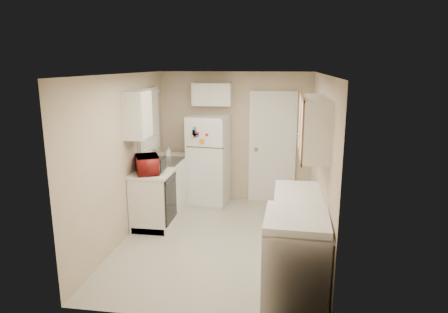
# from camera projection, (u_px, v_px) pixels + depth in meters

# --- Properties ---
(floor) EXTENTS (3.80, 3.80, 0.00)m
(floor) POSITION_uv_depth(u_px,v_px,m) (219.00, 240.00, 5.89)
(floor) COLOR beige
(floor) RESTS_ON ground
(ceiling) EXTENTS (3.80, 3.80, 0.00)m
(ceiling) POSITION_uv_depth(u_px,v_px,m) (219.00, 74.00, 5.34)
(ceiling) COLOR white
(ceiling) RESTS_ON floor
(wall_left) EXTENTS (3.80, 3.80, 0.00)m
(wall_left) POSITION_uv_depth(u_px,v_px,m) (124.00, 158.00, 5.81)
(wall_left) COLOR #BCA88F
(wall_left) RESTS_ON floor
(wall_right) EXTENTS (3.80, 3.80, 0.00)m
(wall_right) POSITION_uv_depth(u_px,v_px,m) (320.00, 165.00, 5.41)
(wall_right) COLOR #BCA88F
(wall_right) RESTS_ON floor
(wall_back) EXTENTS (2.80, 2.80, 0.00)m
(wall_back) POSITION_uv_depth(u_px,v_px,m) (235.00, 137.00, 7.44)
(wall_back) COLOR #BCA88F
(wall_back) RESTS_ON floor
(wall_front) EXTENTS (2.80, 2.80, 0.00)m
(wall_front) POSITION_uv_depth(u_px,v_px,m) (187.00, 208.00, 3.78)
(wall_front) COLOR #BCA88F
(wall_front) RESTS_ON floor
(left_counter) EXTENTS (0.60, 1.80, 0.90)m
(left_counter) POSITION_uv_depth(u_px,v_px,m) (164.00, 189.00, 6.81)
(left_counter) COLOR silver
(left_counter) RESTS_ON floor
(dishwasher) EXTENTS (0.03, 0.58, 0.72)m
(dishwasher) POSITION_uv_depth(u_px,v_px,m) (170.00, 199.00, 6.18)
(dishwasher) COLOR black
(dishwasher) RESTS_ON floor
(sink) EXTENTS (0.54, 0.74, 0.16)m
(sink) POSITION_uv_depth(u_px,v_px,m) (166.00, 164.00, 6.86)
(sink) COLOR gray
(sink) RESTS_ON left_counter
(microwave) EXTENTS (0.55, 0.45, 0.32)m
(microwave) POSITION_uv_depth(u_px,v_px,m) (148.00, 164.00, 6.09)
(microwave) COLOR maroon
(microwave) RESTS_ON left_counter
(soap_bottle) EXTENTS (0.09, 0.09, 0.17)m
(soap_bottle) POSITION_uv_depth(u_px,v_px,m) (169.00, 151.00, 7.20)
(soap_bottle) COLOR silver
(soap_bottle) RESTS_ON left_counter
(window_blinds) EXTENTS (0.10, 0.98, 1.08)m
(window_blinds) POSITION_uv_depth(u_px,v_px,m) (149.00, 121.00, 6.73)
(window_blinds) COLOR silver
(window_blinds) RESTS_ON wall_left
(upper_cabinet_left) EXTENTS (0.30, 0.45, 0.70)m
(upper_cabinet_left) POSITION_uv_depth(u_px,v_px,m) (137.00, 115.00, 5.87)
(upper_cabinet_left) COLOR silver
(upper_cabinet_left) RESTS_ON wall_left
(refrigerator) EXTENTS (0.75, 0.73, 1.63)m
(refrigerator) POSITION_uv_depth(u_px,v_px,m) (209.00, 160.00, 7.30)
(refrigerator) COLOR silver
(refrigerator) RESTS_ON floor
(cabinet_over_fridge) EXTENTS (0.70, 0.30, 0.40)m
(cabinet_over_fridge) POSITION_uv_depth(u_px,v_px,m) (212.00, 94.00, 7.18)
(cabinet_over_fridge) COLOR silver
(cabinet_over_fridge) RESTS_ON wall_back
(interior_door) EXTENTS (0.86, 0.06, 2.08)m
(interior_door) POSITION_uv_depth(u_px,v_px,m) (272.00, 148.00, 7.35)
(interior_door) COLOR silver
(interior_door) RESTS_ON floor
(right_counter) EXTENTS (0.60, 2.00, 0.90)m
(right_counter) POSITION_uv_depth(u_px,v_px,m) (298.00, 239.00, 4.86)
(right_counter) COLOR silver
(right_counter) RESTS_ON floor
(stove) EXTENTS (0.69, 0.84, 1.00)m
(stove) POSITION_uv_depth(u_px,v_px,m) (295.00, 258.00, 4.29)
(stove) COLOR silver
(stove) RESTS_ON floor
(upper_cabinet_right) EXTENTS (0.30, 1.20, 0.70)m
(upper_cabinet_right) POSITION_uv_depth(u_px,v_px,m) (314.00, 126.00, 4.82)
(upper_cabinet_right) COLOR silver
(upper_cabinet_right) RESTS_ON wall_right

